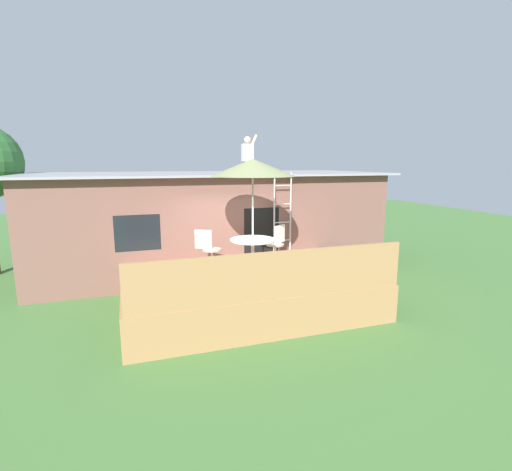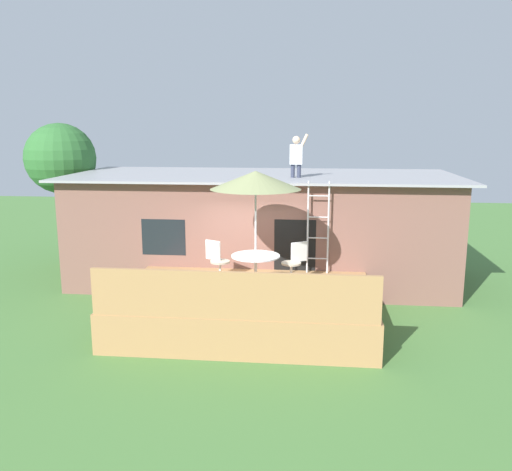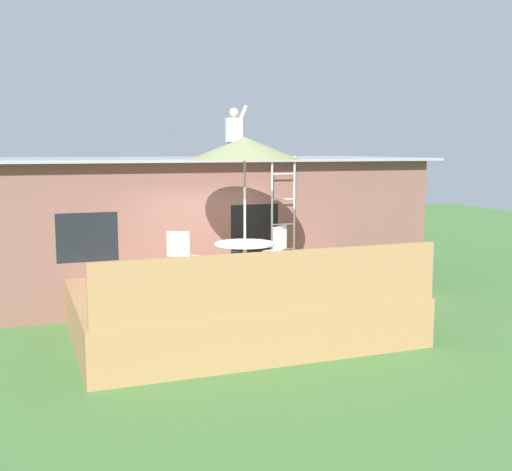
{
  "view_description": "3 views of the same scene",
  "coord_description": "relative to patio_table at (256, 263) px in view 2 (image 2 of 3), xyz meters",
  "views": [
    {
      "loc": [
        -2.44,
        -8.07,
        3.26
      ],
      "look_at": [
        0.46,
        0.54,
        1.51
      ],
      "focal_mm": 26.74,
      "sensor_mm": 36.0,
      "label": 1
    },
    {
      "loc": [
        1.38,
        -11.1,
        4.26
      ],
      "look_at": [
        0.14,
        0.66,
        1.84
      ],
      "focal_mm": 37.8,
      "sensor_mm": 36.0,
      "label": 2
    },
    {
      "loc": [
        -3.41,
        -10.15,
        3.14
      ],
      "look_at": [
        0.63,
        0.59,
        1.57
      ],
      "focal_mm": 44.62,
      "sensor_mm": 36.0,
      "label": 3
    }
  ],
  "objects": [
    {
      "name": "patio_umbrella",
      "position": [
        0.0,
        0.0,
        1.76
      ],
      "size": [
        1.9,
        1.9,
        2.54
      ],
      "color": "silver",
      "rests_on": "deck"
    },
    {
      "name": "patio_table",
      "position": [
        0.0,
        0.0,
        0.0
      ],
      "size": [
        1.04,
        1.04,
        0.74
      ],
      "color": "silver",
      "rests_on": "deck"
    },
    {
      "name": "deck",
      "position": [
        -0.2,
        0.01,
        -0.99
      ],
      "size": [
        5.37,
        3.95,
        0.8
      ],
      "primitive_type": "cube",
      "color": "#A87A4C",
      "rests_on": "ground"
    },
    {
      "name": "step_ladder",
      "position": [
        1.33,
        1.44,
        0.51
      ],
      "size": [
        0.52,
        0.04,
        2.2
      ],
      "color": "silver",
      "rests_on": "deck"
    },
    {
      "name": "patio_chair_right",
      "position": [
        0.8,
        0.54,
        -0.13
      ],
      "size": [
        0.56,
        0.46,
        0.92
      ],
      "rotation": [
        0.0,
        0.0,
        -2.55
      ],
      "color": "silver",
      "rests_on": "deck"
    },
    {
      "name": "deck_railing",
      "position": [
        -0.2,
        -1.91,
        -0.14
      ],
      "size": [
        5.27,
        0.08,
        0.9
      ],
      "primitive_type": "cube",
      "color": "#A87A4C",
      "rests_on": "deck"
    },
    {
      "name": "backyard_tree",
      "position": [
        -6.46,
        4.67,
        1.86
      ],
      "size": [
        2.12,
        2.12,
        4.34
      ],
      "color": "brown",
      "rests_on": "ground"
    },
    {
      "name": "patio_chair_left",
      "position": [
        -0.92,
        0.51,
        -0.13
      ],
      "size": [
        0.58,
        0.44,
        0.92
      ],
      "rotation": [
        0.0,
        0.0,
        -0.51
      ],
      "color": "silver",
      "rests_on": "deck"
    },
    {
      "name": "person_figure",
      "position": [
        0.75,
        2.75,
        2.17
      ],
      "size": [
        0.47,
        0.2,
        1.11
      ],
      "color": "#33384C",
      "rests_on": "house"
    },
    {
      "name": "ground_plane",
      "position": [
        -0.2,
        0.01,
        -1.39
      ],
      "size": [
        40.0,
        40.0,
        0.0
      ],
      "primitive_type": "plane",
      "color": "#477538"
    },
    {
      "name": "house",
      "position": [
        -0.2,
        3.61,
        0.09
      ],
      "size": [
        10.5,
        4.5,
        2.95
      ],
      "color": "brown",
      "rests_on": "ground"
    }
  ]
}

